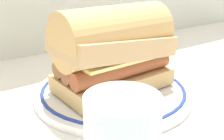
% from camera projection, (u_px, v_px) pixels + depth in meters
% --- Properties ---
extents(ground_plane, '(1.50, 1.50, 0.00)m').
position_uv_depth(ground_plane, '(120.00, 99.00, 0.44)').
color(ground_plane, silver).
extents(plate, '(0.25, 0.25, 0.01)m').
position_uv_depth(plate, '(112.00, 91.00, 0.45)').
color(plate, white).
rests_on(plate, ground_plane).
extents(sausage_sandwich, '(0.19, 0.11, 0.13)m').
position_uv_depth(sausage_sandwich, '(112.00, 49.00, 0.43)').
color(sausage_sandwich, tan).
rests_on(sausage_sandwich, plate).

